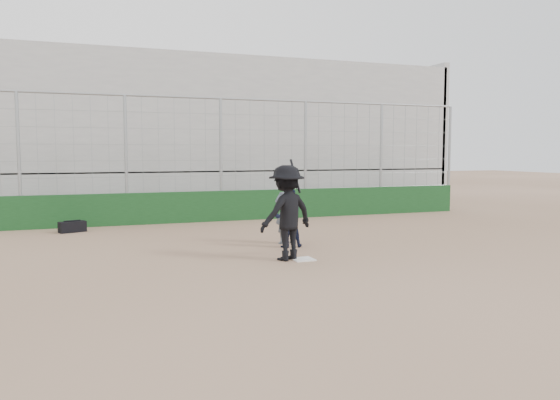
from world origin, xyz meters
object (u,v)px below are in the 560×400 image
object	(u,v)px
batter_at_plate	(287,213)
umpire	(286,214)
equipment_bag	(72,227)
catcher_crouched	(288,227)

from	to	relation	value
batter_at_plate	umpire	world-z (taller)	batter_at_plate
batter_at_plate	umpire	bearing A→B (deg)	69.51
umpire	batter_at_plate	bearing A→B (deg)	65.11
batter_at_plate	umpire	xyz separation A→B (m)	(0.72, 1.92, -0.27)
equipment_bag	catcher_crouched	bearing A→B (deg)	-42.27
umpire	equipment_bag	bearing A→B (deg)	-42.31
umpire	catcher_crouched	bearing A→B (deg)	70.91
catcher_crouched	umpire	size ratio (longest dim) A/B	0.67
equipment_bag	batter_at_plate	bearing A→B (deg)	-53.66
batter_at_plate	catcher_crouched	bearing A→B (deg)	67.43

